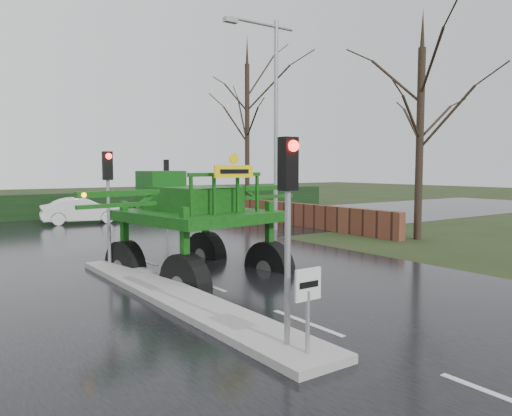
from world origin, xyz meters
TOP-DOWN VIEW (x-y plane):
  - ground at (0.00, 0.00)m, footprint 140.00×140.00m
  - road_main at (0.00, 10.00)m, footprint 14.00×80.00m
  - road_cross at (0.00, 16.00)m, footprint 80.00×12.00m
  - median_island at (-1.30, 3.00)m, footprint 1.20×10.00m
  - hedge_row at (0.00, 24.00)m, footprint 44.00×0.90m
  - brick_wall at (10.50, 16.00)m, footprint 0.40×20.00m
  - keep_left_sign at (-1.30, -1.50)m, footprint 0.50×0.07m
  - traffic_signal_near at (-1.30, -1.01)m, footprint 0.26×0.33m
  - traffic_signal_mid at (-1.30, 7.49)m, footprint 0.26×0.33m
  - traffic_signal_far at (6.50, 20.01)m, footprint 0.26×0.33m
  - street_light_right at (8.19, 12.00)m, footprint 3.85×0.30m
  - tree_right_near at (11.50, 6.00)m, footprint 5.60×5.60m
  - tree_right_far at (13.00, 21.00)m, footprint 7.00×7.00m
  - crop_sprayer at (-0.53, 4.34)m, footprint 7.61×5.24m
  - white_sedan at (1.64, 20.33)m, footprint 4.46×2.16m

SIDE VIEW (x-z plane):
  - ground at x=0.00m, z-range 0.00..0.00m
  - white_sedan at x=1.64m, z-range -0.70..0.70m
  - road_main at x=0.00m, z-range -0.01..0.01m
  - road_cross at x=0.00m, z-range 0.00..0.02m
  - median_island at x=-1.30m, z-range 0.01..0.17m
  - brick_wall at x=10.50m, z-range 0.00..1.20m
  - hedge_row at x=0.00m, z-range 0.00..1.50m
  - keep_left_sign at x=-1.30m, z-range 0.38..1.73m
  - crop_sprayer at x=-0.53m, z-range -0.12..4.17m
  - traffic_signal_near at x=-1.30m, z-range 0.83..4.35m
  - traffic_signal_mid at x=-1.30m, z-range 0.83..4.35m
  - traffic_signal_far at x=6.50m, z-range 0.83..4.35m
  - tree_right_near at x=11.50m, z-range 0.38..10.02m
  - street_light_right at x=8.19m, z-range 0.99..10.99m
  - tree_right_far at x=13.00m, z-range 0.47..12.52m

